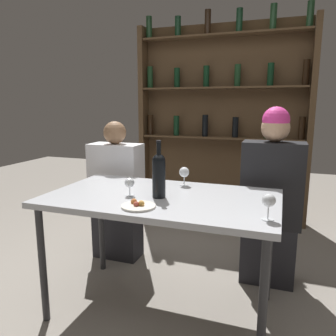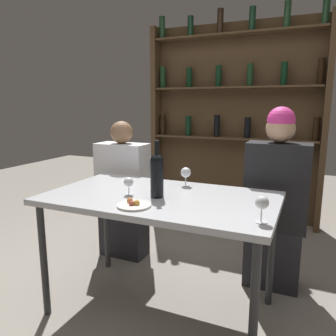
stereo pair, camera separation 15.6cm
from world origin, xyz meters
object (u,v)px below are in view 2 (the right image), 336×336
(wine_bottle, at_px, (157,173))
(seated_person_right, at_px, (276,204))
(seated_person_left, at_px, (123,195))
(food_plate_0, at_px, (134,205))
(wine_glass_1, at_px, (129,183))
(wine_glass_0, at_px, (186,173))
(wine_glass_2, at_px, (262,204))

(wine_bottle, height_order, seated_person_right, seated_person_right)
(seated_person_left, bearing_deg, seated_person_right, -0.00)
(wine_bottle, distance_m, food_plate_0, 0.26)
(wine_bottle, xyz_separation_m, seated_person_left, (-0.64, 0.64, -0.37))
(food_plate_0, height_order, seated_person_left, seated_person_left)
(wine_glass_1, bearing_deg, wine_glass_0, 55.69)
(wine_glass_0, relative_size, seated_person_right, 0.10)
(wine_glass_1, bearing_deg, food_plate_0, -53.34)
(wine_glass_1, relative_size, seated_person_left, 0.09)
(wine_glass_1, relative_size, food_plate_0, 0.58)
(wine_glass_1, height_order, wine_glass_2, wine_glass_2)
(wine_glass_0, distance_m, seated_person_left, 0.82)
(wine_bottle, height_order, wine_glass_0, wine_bottle)
(wine_bottle, xyz_separation_m, seated_person_right, (0.63, 0.64, -0.29))
(wine_glass_1, relative_size, wine_glass_2, 0.84)
(wine_glass_1, height_order, food_plate_0, wine_glass_1)
(wine_bottle, xyz_separation_m, wine_glass_1, (-0.18, -0.02, -0.07))
(wine_glass_0, height_order, seated_person_right, seated_person_right)
(wine_bottle, bearing_deg, food_plate_0, -99.17)
(wine_glass_0, bearing_deg, wine_bottle, -100.25)
(wine_glass_2, relative_size, food_plate_0, 0.70)
(food_plate_0, xyz_separation_m, seated_person_right, (0.67, 0.86, -0.16))
(seated_person_left, bearing_deg, wine_glass_0, -23.91)
(wine_glass_1, distance_m, seated_person_left, 0.86)
(seated_person_right, bearing_deg, wine_bottle, -134.56)
(wine_glass_1, distance_m, wine_glass_2, 0.84)
(wine_glass_2, bearing_deg, wine_bottle, 163.58)
(wine_bottle, relative_size, food_plate_0, 1.83)
(food_plate_0, relative_size, seated_person_left, 0.16)
(wine_bottle, xyz_separation_m, wine_glass_2, (0.64, -0.19, -0.05))
(wine_glass_0, distance_m, seated_person_right, 0.69)
(wine_glass_0, relative_size, food_plate_0, 0.68)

